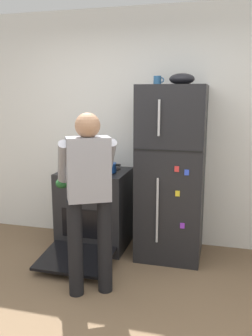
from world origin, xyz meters
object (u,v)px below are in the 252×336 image
Objects in this scene: coffee_mug at (158,80)px; pepper_mill at (76,158)px; person_cook at (88,188)px; refrigerator at (171,173)px; mixing_bowl at (182,79)px; stove_range at (95,210)px; red_pot at (106,168)px.

coffee_mug is 0.60× the size of pepper_mill.
pepper_mill is at bearing 117.18° from person_cook.
refrigerator is 1.12m from person_cook.
mixing_bowl is at bearing 55.26° from person_cook.
pepper_mill is at bearing 144.02° from stove_range.
red_pot is (-0.72, -0.05, 0.03)m from refrigerator.
mixing_bowl reaches higher than person_cook.
person_cook is at bearing -62.82° from pepper_mill.
pepper_mill reaches higher than red_pot.
refrigerator is at bearing -15.83° from coffee_mug.
mixing_bowl is at bearing 0.22° from refrigerator.
mixing_bowl is (1.26, -0.20, 0.90)m from pepper_mill.
coffee_mug reaches higher than red_pot.
mixing_bowl is at bearing -9.04° from pepper_mill.
person_cook is 0.92m from red_pot.
person_cook reaches higher than pepper_mill.
pepper_mill is (-0.46, 0.25, 0.04)m from red_pot.
mixing_bowl reaches higher than stove_range.
coffee_mug is (0.70, 0.07, 1.45)m from stove_range.
refrigerator is 0.98m from coffee_mug.
refrigerator is 0.98m from mixing_bowl.
mixing_bowl reaches higher than refrigerator.
pepper_mill is at bearing 171.46° from coffee_mug.
refrigerator is 1.20m from pepper_mill.
refrigerator is 16.42× the size of coffee_mug.
refrigerator is at bearing -179.78° from mixing_bowl.
red_pot is 1.08m from coffee_mug.
pepper_mill is at bearing 151.48° from red_pot.
stove_range is 1.11m from person_cook.
person_cook is (0.29, -0.94, 0.52)m from stove_range.
refrigerator is 1.00m from stove_range.
red_pot is 2.89× the size of coffee_mug.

